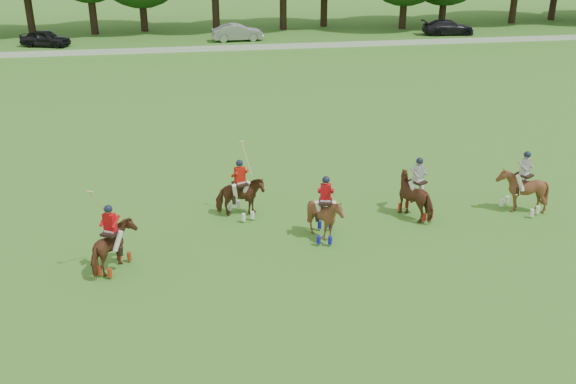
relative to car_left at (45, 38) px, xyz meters
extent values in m
plane|color=#387521|center=(15.12, -42.50, -0.72)|extent=(180.00, 180.00, 0.00)
cylinder|color=black|center=(-2.32, 6.42, 1.77)|extent=(0.70, 0.70, 4.98)
cylinder|color=black|center=(3.49, 5.99, 1.60)|extent=(0.70, 0.70, 4.64)
cylinder|color=black|center=(8.13, 7.02, 1.44)|extent=(0.70, 0.70, 4.31)
cylinder|color=black|center=(15.08, 5.50, 1.90)|extent=(0.70, 0.70, 5.24)
cylinder|color=black|center=(21.74, 5.74, 1.87)|extent=(0.70, 0.70, 5.19)
cylinder|color=black|center=(26.18, 7.12, 1.52)|extent=(0.70, 0.70, 4.48)
cylinder|color=black|center=(33.65, 4.32, 1.39)|extent=(0.70, 0.70, 4.21)
cylinder|color=black|center=(38.37, 5.67, 1.32)|extent=(0.70, 0.70, 4.07)
cylinder|color=black|center=(46.28, 5.88, 1.68)|extent=(0.70, 0.70, 4.79)
cube|color=white|center=(15.12, -4.50, -0.50)|extent=(120.00, 0.10, 0.44)
imported|color=black|center=(0.00, 0.00, 0.00)|extent=(4.54, 2.97, 1.44)
imported|color=#9D9DA2|center=(16.64, 0.00, 0.03)|extent=(4.64, 1.85, 1.50)
imported|color=black|center=(36.71, 0.00, -0.01)|extent=(4.99, 2.32, 1.41)
imported|color=#512B15|center=(8.92, -40.33, 0.04)|extent=(1.58, 1.97, 1.52)
cube|color=black|center=(8.92, -40.33, 0.60)|extent=(0.65, 0.70, 0.08)
cylinder|color=tan|center=(8.65, -40.19, 1.52)|extent=(0.39, 0.69, 1.08)
imported|color=#512B15|center=(13.25, -37.04, 0.04)|extent=(1.87, 1.75, 1.51)
cube|color=black|center=(13.25, -37.04, 0.59)|extent=(0.62, 0.68, 0.08)
cylinder|color=tan|center=(13.53, -36.93, 1.51)|extent=(0.32, 0.73, 1.08)
imported|color=#512B15|center=(15.94, -39.31, 0.08)|extent=(1.60, 1.72, 1.60)
cube|color=black|center=(15.94, -39.31, 0.67)|extent=(0.56, 0.65, 0.08)
cylinder|color=tan|center=(16.24, -39.38, 0.59)|extent=(0.08, 0.21, 1.29)
imported|color=#512B15|center=(19.68, -38.12, 0.08)|extent=(1.68, 2.08, 1.61)
cube|color=black|center=(19.68, -38.12, 0.68)|extent=(0.66, 0.70, 0.08)
cylinder|color=tan|center=(19.42, -38.26, 0.60)|extent=(0.13, 0.20, 1.29)
imported|color=#512B15|center=(23.72, -38.37, 0.14)|extent=(2.01, 2.06, 1.72)
cube|color=black|center=(23.72, -38.37, 0.77)|extent=(0.67, 0.71, 0.08)
cylinder|color=tan|center=(23.46, -38.53, 0.69)|extent=(0.14, 0.19, 1.29)
sphere|color=white|center=(15.84, -39.25, -0.67)|extent=(0.09, 0.09, 0.09)
camera|label=1|loc=(11.38, -58.74, 9.56)|focal=40.00mm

